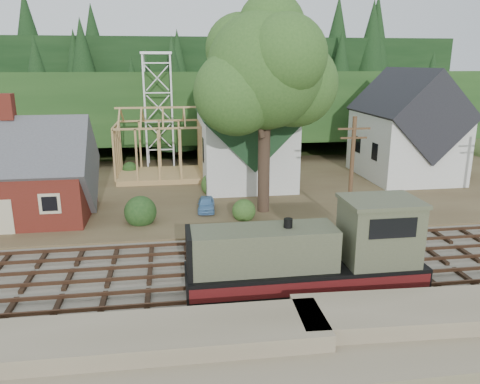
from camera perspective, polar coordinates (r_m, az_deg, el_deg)
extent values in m
plane|color=#384C1E|center=(26.81, 2.81, -9.59)|extent=(140.00, 140.00, 0.00)
cube|color=#7F7259|center=(19.66, 7.94, -19.98)|extent=(64.00, 5.00, 1.60)
cube|color=#726B5B|center=(26.77, 2.81, -9.43)|extent=(64.00, 11.00, 0.16)
cube|color=brown|center=(43.53, -1.80, 0.59)|extent=(64.00, 26.00, 0.30)
cube|color=#1E3F19|center=(66.93, -4.23, 5.72)|extent=(70.00, 28.96, 12.74)
cube|color=black|center=(82.71, -5.10, 7.58)|extent=(80.00, 20.00, 12.00)
cube|color=#5B1F14|center=(37.65, -25.41, -0.10)|extent=(10.00, 7.00, 3.80)
cube|color=#4C4C51|center=(37.24, -25.75, 2.72)|extent=(10.80, 7.41, 7.41)
cube|color=#5B1F14|center=(36.64, -26.54, 9.28)|extent=(0.90, 0.90, 1.80)
cube|color=beige|center=(34.62, -26.88, -2.77)|extent=(1.20, 0.06, 2.40)
cube|color=silver|center=(45.01, 0.40, 5.47)|extent=(8.00, 12.00, 6.40)
cube|color=#18361C|center=(44.56, 0.41, 9.52)|extent=(8.40, 12.96, 8.40)
cube|color=silver|center=(38.49, 1.83, 11.55)|extent=(2.40, 2.40, 4.00)
cone|color=#18361C|center=(38.40, 1.87, 16.47)|extent=(5.37, 5.37, 2.60)
cube|color=silver|center=(49.14, 19.45, 5.44)|extent=(8.00, 10.00, 6.40)
cube|color=black|center=(48.73, 19.79, 9.14)|extent=(8.40, 10.80, 8.40)
cube|color=tan|center=(47.06, -9.66, 2.02)|extent=(8.00, 6.00, 0.50)
cube|color=tan|center=(45.98, -10.04, 10.10)|extent=(8.00, 0.18, 0.18)
cube|color=silver|center=(50.70, -11.49, 9.50)|extent=(0.18, 0.18, 12.00)
cube|color=silver|center=(50.63, -8.28, 9.63)|extent=(0.18, 0.18, 12.00)
cube|color=silver|center=(53.48, -11.35, 9.80)|extent=(0.18, 0.18, 12.00)
cube|color=silver|center=(53.42, -8.31, 9.93)|extent=(0.18, 0.18, 12.00)
cube|color=silver|center=(51.80, -10.17, 16.34)|extent=(3.20, 3.20, 0.25)
cylinder|color=#38281E|center=(35.19, 2.93, 3.92)|extent=(0.90, 0.90, 8.00)
sphere|color=#325921|center=(34.47, 3.08, 14.57)|extent=(8.40, 8.40, 8.40)
sphere|color=#325921|center=(36.05, 6.73, 12.94)|extent=(6.40, 6.40, 6.40)
sphere|color=#325921|center=(33.37, -0.46, 11.98)|extent=(6.00, 6.00, 6.00)
cylinder|color=#4C331E|center=(32.17, 13.39, 1.86)|extent=(0.28, 0.28, 8.00)
cube|color=#4C331E|center=(31.59, 13.76, 7.51)|extent=(2.20, 0.12, 0.12)
cube|color=#4C331E|center=(31.68, 13.69, 6.43)|extent=(1.80, 0.12, 0.12)
cube|color=black|center=(24.40, 7.94, -11.53)|extent=(11.79, 2.46, 0.34)
cube|color=black|center=(24.08, 8.00, -10.01)|extent=(11.79, 2.85, 1.08)
cube|color=#484E39|center=(22.95, 2.92, -6.90)|extent=(7.08, 2.26, 2.06)
cube|color=#484E39|center=(24.55, 16.61, -4.68)|extent=(3.54, 2.75, 3.14)
cube|color=#484E39|center=(24.06, 16.90, -1.05)|extent=(3.73, 2.95, 0.20)
cube|color=black|center=(23.15, 18.17, -4.23)|extent=(2.36, 0.06, 0.98)
cube|color=#4E1011|center=(22.85, 9.03, -11.53)|extent=(11.79, 0.04, 0.69)
cube|color=#4E1011|center=(25.34, 7.08, -8.63)|extent=(11.79, 0.04, 0.69)
cylinder|color=black|center=(22.80, 5.88, -4.08)|extent=(0.43, 0.43, 0.69)
imported|color=#639CD5|center=(36.11, -4.14, -1.47)|extent=(1.55, 3.24, 1.07)
imported|color=#BA330E|center=(51.20, 23.90, 2.40)|extent=(4.55, 2.50, 1.21)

